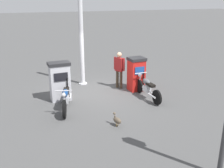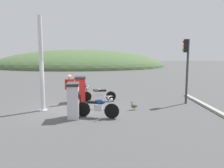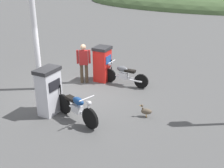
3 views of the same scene
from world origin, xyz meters
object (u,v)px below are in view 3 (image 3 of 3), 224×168
Objects in this scene: motorcycle_near_pump at (77,107)px; canopy_support_pole at (35,33)px; wandering_duck at (146,111)px; attendant_person at (84,61)px; motorcycle_far_pump at (124,75)px; fuel_pump_near at (49,91)px; fuel_pump_far at (102,64)px.

canopy_support_pole is at bearing 153.93° from motorcycle_near_pump.
motorcycle_near_pump is at bearing -144.49° from wandering_duck.
motorcycle_far_pump is at bearing 20.63° from attendant_person.
wandering_duck is (1.79, 1.28, -0.25)m from motorcycle_near_pump.
fuel_pump_near is 1.12m from motorcycle_near_pump.
wandering_duck is (3.40, -1.46, -0.74)m from attendant_person.
fuel_pump_far is at bearing 107.84° from motorcycle_near_pump.
motorcycle_near_pump reaches higher than motorcycle_far_pump.
motorcycle_near_pump is (1.07, -3.32, -0.29)m from fuel_pump_far.
attendant_person is 2.21m from canopy_support_pole.
fuel_pump_near is 0.95× the size of attendant_person.
fuel_pump_far is at bearing 144.48° from wandering_duck.
fuel_pump_far is at bearing 90.00° from fuel_pump_near.
canopy_support_pole is at bearing 179.20° from wandering_duck.
attendant_person is at bearing 101.09° from fuel_pump_near.
canopy_support_pole reaches higher than attendant_person.
fuel_pump_near is at bearing -90.00° from fuel_pump_far.
attendant_person is (-0.54, -0.59, 0.19)m from fuel_pump_far.
motorcycle_near_pump is 3.21m from attendant_person.
fuel_pump_near is 2.59m from canopy_support_pole.
motorcycle_far_pump reaches higher than wandering_duck.
fuel_pump_near is 3.33m from fuel_pump_far.
attendant_person is at bearing -132.45° from fuel_pump_far.
fuel_pump_far is 1.07m from motorcycle_far_pump.
fuel_pump_near is 1.06× the size of fuel_pump_far.
attendant_person reaches higher than fuel_pump_near.
motorcycle_near_pump is at bearing -89.27° from motorcycle_far_pump.
motorcycle_near_pump reaches higher than wandering_duck.
fuel_pump_far is 3.56m from wandering_duck.
attendant_person is 0.36× the size of canopy_support_pole.
motorcycle_near_pump is (1.07, 0.01, -0.33)m from fuel_pump_near.
canopy_support_pole is (-1.68, -1.98, 1.48)m from fuel_pump_far.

